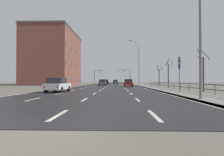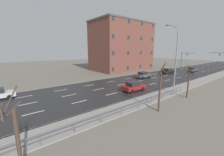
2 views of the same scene
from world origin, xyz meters
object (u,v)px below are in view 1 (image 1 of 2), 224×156
(traffic_signal_right, at_px, (128,74))
(traffic_signal_left, at_px, (96,75))
(street_lamp_foreground, at_px, (198,13))
(brick_building, at_px, (54,58))
(street_lamp_midground, at_px, (138,64))
(car_near_left, at_px, (58,85))
(car_distant, at_px, (116,82))
(car_far_right, at_px, (128,83))
(car_far_left, at_px, (106,82))
(car_mid_centre, at_px, (102,82))
(highway_sign, at_px, (179,70))

(traffic_signal_right, relative_size, traffic_signal_left, 1.04)
(traffic_signal_right, bearing_deg, street_lamp_foreground, -89.44)
(brick_building, bearing_deg, traffic_signal_left, 69.04)
(street_lamp_midground, relative_size, traffic_signal_left, 1.90)
(street_lamp_midground, relative_size, traffic_signal_right, 1.83)
(traffic_signal_right, relative_size, car_near_left, 1.48)
(traffic_signal_right, relative_size, car_distant, 1.47)
(street_lamp_foreground, distance_m, car_far_right, 26.31)
(car_near_left, bearing_deg, car_far_right, 65.49)
(traffic_signal_right, xyz_separation_m, car_far_right, (-2.31, -41.79, -3.30))
(car_far_left, bearing_deg, car_distant, 71.81)
(car_near_left, bearing_deg, street_lamp_foreground, -31.73)
(car_mid_centre, distance_m, car_near_left, 28.08)
(street_lamp_midground, bearing_deg, traffic_signal_right, 91.08)
(car_near_left, relative_size, car_distant, 0.99)
(car_mid_centre, relative_size, car_distant, 0.98)
(street_lamp_foreground, xyz_separation_m, car_near_left, (-11.83, 7.89, -4.89))
(car_near_left, height_order, brick_building, brick_building)
(car_near_left, distance_m, brick_building, 37.55)
(car_distant, distance_m, brick_building, 23.81)
(car_mid_centre, height_order, car_distant, same)
(highway_sign, relative_size, car_far_right, 0.88)
(street_lamp_midground, xyz_separation_m, car_far_right, (-2.96, -7.30, -4.69))
(traffic_signal_left, xyz_separation_m, car_far_right, (11.49, -42.59, -3.09))
(street_lamp_foreground, relative_size, car_far_right, 2.79)
(car_near_left, distance_m, car_distant, 48.16)
(car_mid_centre, xyz_separation_m, car_far_right, (6.19, -10.16, 0.00))
(traffic_signal_right, distance_m, car_far_right, 41.98)
(street_lamp_foreground, relative_size, car_near_left, 2.80)
(brick_building, bearing_deg, car_distant, 35.36)
(car_distant, bearing_deg, street_lamp_midground, -72.30)
(car_far_left, distance_m, brick_building, 17.54)
(street_lamp_foreground, bearing_deg, car_far_left, 100.79)
(street_lamp_midground, bearing_deg, car_distant, 104.37)
(highway_sign, height_order, brick_building, brick_building)
(traffic_signal_right, height_order, car_near_left, traffic_signal_right)
(street_lamp_midground, bearing_deg, car_near_left, -115.23)
(traffic_signal_left, relative_size, car_distant, 1.41)
(street_lamp_midground, relative_size, car_near_left, 2.70)
(car_distant, bearing_deg, car_far_right, -81.24)
(street_lamp_foreground, xyz_separation_m, car_distant, (-5.82, 55.67, -4.89))
(street_lamp_midground, xyz_separation_m, highway_sign, (0.95, -26.61, -3.13))
(traffic_signal_right, xyz_separation_m, car_near_left, (-11.17, -59.58, -3.30))
(car_far_right, bearing_deg, car_distant, 97.82)
(brick_building, bearing_deg, highway_sign, -55.09)
(car_far_right, distance_m, car_distant, 30.12)
(car_near_left, xyz_separation_m, brick_building, (-12.48, 34.66, 7.29))
(car_far_left, bearing_deg, highway_sign, -75.30)
(car_far_right, relative_size, brick_building, 0.20)
(car_far_right, distance_m, car_near_left, 19.88)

